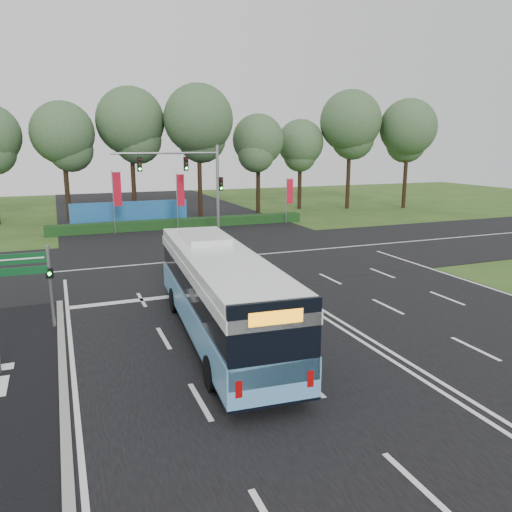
{
  "coord_description": "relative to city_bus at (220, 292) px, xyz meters",
  "views": [
    {
      "loc": [
        -9.83,
        -17.27,
        6.98
      ],
      "look_at": [
        -2.14,
        2.0,
        2.36
      ],
      "focal_mm": 35.0,
      "sensor_mm": 36.0,
      "label": 1
    }
  ],
  "objects": [
    {
      "name": "banner_flag_mid",
      "position": [
        4.05,
        23.25,
        1.36
      ],
      "size": [
        0.69,
        0.22,
        4.79
      ],
      "rotation": [
        0.0,
        0.0,
        0.24
      ],
      "color": "gray",
      "rests_on": "ground"
    },
    {
      "name": "banner_flag_left",
      "position": [
        -0.82,
        24.27,
        1.5
      ],
      "size": [
        0.72,
        0.27,
        5.02
      ],
      "rotation": [
        0.0,
        0.0,
        0.3
      ],
      "color": "gray",
      "rests_on": "ground"
    },
    {
      "name": "ground",
      "position": [
        4.62,
        0.65,
        -1.76
      ],
      "size": [
        120.0,
        120.0,
        0.0
      ],
      "primitive_type": "plane",
      "color": "#2C4D19",
      "rests_on": "ground"
    },
    {
      "name": "banner_flag_right",
      "position": [
        14.2,
        23.99,
        0.95
      ],
      "size": [
        0.6,
        0.19,
        4.13
      ],
      "rotation": [
        0.0,
        0.0,
        -0.25
      ],
      "color": "gray",
      "rests_on": "ground"
    },
    {
      "name": "kerb_strip",
      "position": [
        -5.48,
        -2.35,
        -1.7
      ],
      "size": [
        0.25,
        18.0,
        0.12
      ],
      "primitive_type": "cube",
      "color": "gray",
      "rests_on": "ground"
    },
    {
      "name": "eucalyptus_row",
      "position": [
        7.89,
        31.95,
        6.97
      ],
      "size": [
        54.35,
        9.77,
        12.87
      ],
      "color": "black",
      "rests_on": "ground"
    },
    {
      "name": "traffic_light_gantry",
      "position": [
        4.83,
        21.15,
        2.91
      ],
      "size": [
        8.41,
        0.28,
        7.0
      ],
      "color": "gray",
      "rests_on": "ground"
    },
    {
      "name": "city_bus",
      "position": [
        0.0,
        0.0,
        0.0
      ],
      "size": [
        3.44,
        12.31,
        3.49
      ],
      "rotation": [
        0.0,
        0.0,
        -0.08
      ],
      "color": "#5CA0D7",
      "rests_on": "ground"
    },
    {
      "name": "street_sign",
      "position": [
        -6.96,
        -0.32,
        0.98
      ],
      "size": [
        1.71,
        0.13,
        4.4
      ],
      "rotation": [
        0.0,
        0.0,
        -0.02
      ],
      "color": "gray",
      "rests_on": "ground"
    },
    {
      "name": "hedge",
      "position": [
        4.62,
        25.15,
        -1.36
      ],
      "size": [
        22.0,
        1.2,
        0.8
      ],
      "primitive_type": "cube",
      "color": "#153212",
      "rests_on": "ground"
    },
    {
      "name": "blue_hoarding",
      "position": [
        0.62,
        27.65,
        -0.66
      ],
      "size": [
        10.0,
        0.3,
        2.2
      ],
      "primitive_type": "cube",
      "color": "#1C5A9A",
      "rests_on": "ground"
    },
    {
      "name": "pedestrian_signal",
      "position": [
        -5.7,
        3.36,
        0.04
      ],
      "size": [
        0.29,
        0.41,
        3.28
      ],
      "rotation": [
        0.0,
        0.0,
        0.23
      ],
      "color": "gray",
      "rests_on": "ground"
    },
    {
      "name": "road_main",
      "position": [
        4.62,
        0.65,
        -1.74
      ],
      "size": [
        20.0,
        120.0,
        0.04
      ],
      "primitive_type": "cube",
      "color": "black",
      "rests_on": "ground"
    },
    {
      "name": "road_cross",
      "position": [
        4.62,
        12.65,
        -1.73
      ],
      "size": [
        120.0,
        14.0,
        0.05
      ],
      "primitive_type": "cube",
      "color": "black",
      "rests_on": "ground"
    }
  ]
}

